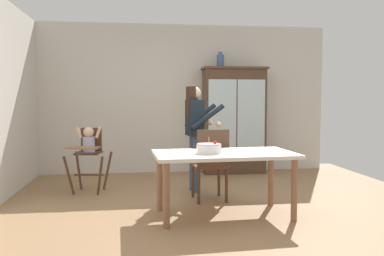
{
  "coord_description": "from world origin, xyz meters",
  "views": [
    {
      "loc": [
        -0.87,
        -4.9,
        1.36
      ],
      "look_at": [
        -0.11,
        0.7,
        0.95
      ],
      "focal_mm": 38.32,
      "sensor_mm": 36.0,
      "label": 1
    }
  ],
  "objects_px": {
    "high_chair_with_toddler": "(89,147)",
    "dining_chair_far_side": "(211,160)",
    "ceramic_vase": "(220,60)",
    "dining_table": "(224,160)",
    "adult_person": "(195,125)",
    "birthday_cake": "(209,148)",
    "china_cabinet": "(234,120)"
  },
  "relations": [
    {
      "from": "dining_chair_far_side",
      "to": "birthday_cake",
      "type": "bearing_deg",
      "value": 73.56
    },
    {
      "from": "high_chair_with_toddler",
      "to": "dining_table",
      "type": "relative_size",
      "value": 0.58
    },
    {
      "from": "birthday_cake",
      "to": "dining_table",
      "type": "bearing_deg",
      "value": 14.85
    },
    {
      "from": "high_chair_with_toddler",
      "to": "dining_chair_far_side",
      "type": "xyz_separation_m",
      "value": [
        1.65,
        -0.8,
        -0.1
      ]
    },
    {
      "from": "dining_table",
      "to": "birthday_cake",
      "type": "xyz_separation_m",
      "value": [
        -0.19,
        -0.05,
        0.15
      ]
    },
    {
      "from": "adult_person",
      "to": "dining_chair_far_side",
      "type": "bearing_deg",
      "value": -174.99
    },
    {
      "from": "china_cabinet",
      "to": "birthday_cake",
      "type": "distance_m",
      "value": 2.9
    },
    {
      "from": "ceramic_vase",
      "to": "dining_table",
      "type": "bearing_deg",
      "value": -100.69
    },
    {
      "from": "ceramic_vase",
      "to": "dining_chair_far_side",
      "type": "height_order",
      "value": "ceramic_vase"
    },
    {
      "from": "ceramic_vase",
      "to": "high_chair_with_toddler",
      "type": "bearing_deg",
      "value": -150.5
    },
    {
      "from": "dining_table",
      "to": "birthday_cake",
      "type": "relative_size",
      "value": 5.85
    },
    {
      "from": "ceramic_vase",
      "to": "birthday_cake",
      "type": "relative_size",
      "value": 0.96
    },
    {
      "from": "birthday_cake",
      "to": "ceramic_vase",
      "type": "bearing_deg",
      "value": 75.8
    },
    {
      "from": "ceramic_vase",
      "to": "high_chair_with_toddler",
      "type": "relative_size",
      "value": 0.28
    },
    {
      "from": "ceramic_vase",
      "to": "birthday_cake",
      "type": "distance_m",
      "value": 3.09
    },
    {
      "from": "adult_person",
      "to": "dining_table",
      "type": "height_order",
      "value": "adult_person"
    },
    {
      "from": "ceramic_vase",
      "to": "dining_table",
      "type": "height_order",
      "value": "ceramic_vase"
    },
    {
      "from": "high_chair_with_toddler",
      "to": "ceramic_vase",
      "type": "bearing_deg",
      "value": 39.34
    },
    {
      "from": "high_chair_with_toddler",
      "to": "dining_chair_far_side",
      "type": "distance_m",
      "value": 1.84
    },
    {
      "from": "adult_person",
      "to": "high_chair_with_toddler",
      "type": "bearing_deg",
      "value": 77.7
    },
    {
      "from": "dining_table",
      "to": "dining_chair_far_side",
      "type": "height_order",
      "value": "dining_chair_far_side"
    },
    {
      "from": "ceramic_vase",
      "to": "birthday_cake",
      "type": "height_order",
      "value": "ceramic_vase"
    },
    {
      "from": "adult_person",
      "to": "dining_table",
      "type": "relative_size",
      "value": 0.93
    },
    {
      "from": "adult_person",
      "to": "dining_chair_far_side",
      "type": "distance_m",
      "value": 0.76
    },
    {
      "from": "high_chair_with_toddler",
      "to": "dining_chair_far_side",
      "type": "height_order",
      "value": "dining_chair_far_side"
    },
    {
      "from": "china_cabinet",
      "to": "birthday_cake",
      "type": "height_order",
      "value": "china_cabinet"
    },
    {
      "from": "high_chair_with_toddler",
      "to": "dining_table",
      "type": "height_order",
      "value": "high_chair_with_toddler"
    },
    {
      "from": "dining_chair_far_side",
      "to": "high_chair_with_toddler",
      "type": "bearing_deg",
      "value": -29.62
    },
    {
      "from": "high_chair_with_toddler",
      "to": "adult_person",
      "type": "relative_size",
      "value": 0.62
    },
    {
      "from": "adult_person",
      "to": "birthday_cake",
      "type": "relative_size",
      "value": 5.47
    },
    {
      "from": "adult_person",
      "to": "dining_chair_far_side",
      "type": "height_order",
      "value": "adult_person"
    },
    {
      "from": "dining_table",
      "to": "birthday_cake",
      "type": "bearing_deg",
      "value": -165.15
    }
  ]
}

